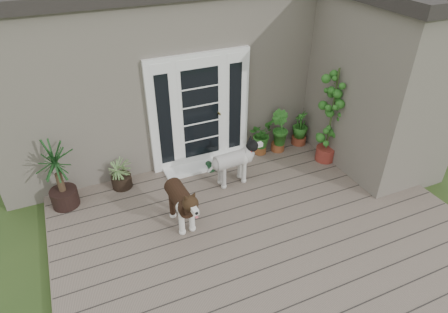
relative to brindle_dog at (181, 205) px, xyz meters
name	(u,v)px	position (x,y,z in m)	size (l,w,h in m)	color
deck	(265,233)	(1.12, -0.66, -0.44)	(6.20, 4.60, 0.12)	#6B5B4C
house_main	(175,56)	(1.12, 3.59, 1.05)	(7.40, 4.00, 3.10)	#665E54
house_wing	(381,88)	(4.02, 0.44, 1.05)	(1.60, 2.40, 3.10)	#665E54
door_unit	(200,111)	(0.92, 1.54, 0.69)	(1.90, 0.14, 2.15)	white
door_step	(206,165)	(0.92, 1.34, -0.36)	(1.60, 0.40, 0.05)	white
brindle_dog	(181,205)	(0.00, 0.00, 0.00)	(0.39, 0.92, 0.77)	#321D12
white_dog	(232,166)	(1.17, 0.66, -0.02)	(0.37, 0.87, 0.72)	silver
spider_plant	(120,172)	(-0.67, 1.34, -0.07)	(0.59, 0.59, 0.63)	#83A364
yucca	(58,175)	(-1.63, 1.21, 0.22)	(0.83, 0.83, 1.21)	black
herb_a	(261,139)	(2.10, 1.33, -0.07)	(0.50, 0.50, 0.63)	#194D16
herb_b	(279,136)	(2.47, 1.28, -0.06)	(0.43, 0.43, 0.64)	#26641C
herb_c	(300,131)	(3.01, 1.34, -0.09)	(0.38, 0.38, 0.60)	#265F1B
sapling	(332,115)	(3.14, 0.61, 0.59)	(0.57, 0.57, 1.94)	#195A1F
clog_left	(210,167)	(0.96, 1.22, -0.34)	(0.14, 0.30, 0.09)	black
clog_right	(217,166)	(1.09, 1.20, -0.34)	(0.13, 0.27, 0.08)	black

